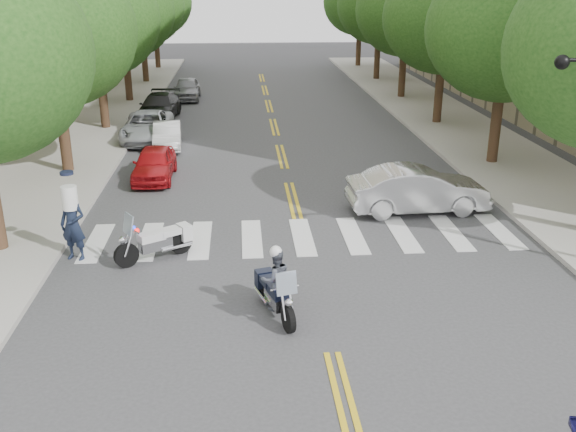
{
  "coord_description": "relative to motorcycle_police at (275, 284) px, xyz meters",
  "views": [
    {
      "loc": [
        -1.81,
        -11.58,
        7.43
      ],
      "look_at": [
        -0.56,
        4.88,
        1.3
      ],
      "focal_mm": 40.0,
      "sensor_mm": 36.0,
      "label": 1
    }
  ],
  "objects": [
    {
      "name": "ground",
      "position": [
        1.1,
        -1.77,
        -0.78
      ],
      "size": [
        140.0,
        140.0,
        0.0
      ],
      "primitive_type": "plane",
      "color": "#38383A",
      "rests_on": "ground"
    },
    {
      "name": "sidewalk_left",
      "position": [
        -8.4,
        20.23,
        -0.71
      ],
      "size": [
        5.0,
        60.0,
        0.15
      ],
      "primitive_type": "cube",
      "color": "#9E9991",
      "rests_on": "ground"
    },
    {
      "name": "sidewalk_right",
      "position": [
        10.6,
        20.23,
        -0.71
      ],
      "size": [
        5.0,
        60.0,
        0.15
      ],
      "primitive_type": "cube",
      "color": "#9E9991",
      "rests_on": "ground"
    },
    {
      "name": "tree_l_1",
      "position": [
        -7.7,
        12.23,
        4.77
      ],
      "size": [
        6.4,
        6.4,
        8.45
      ],
      "color": "#382316",
      "rests_on": "ground"
    },
    {
      "name": "tree_l_2",
      "position": [
        -7.7,
        20.23,
        4.77
      ],
      "size": [
        6.4,
        6.4,
        8.45
      ],
      "color": "#382316",
      "rests_on": "ground"
    },
    {
      "name": "tree_l_3",
      "position": [
        -7.7,
        28.23,
        4.77
      ],
      "size": [
        6.4,
        6.4,
        8.45
      ],
      "color": "#382316",
      "rests_on": "ground"
    },
    {
      "name": "tree_l_4",
      "position": [
        -7.7,
        36.23,
        4.77
      ],
      "size": [
        6.4,
        6.4,
        8.45
      ],
      "color": "#382316",
      "rests_on": "ground"
    },
    {
      "name": "tree_l_5",
      "position": [
        -7.7,
        44.23,
        4.77
      ],
      "size": [
        6.4,
        6.4,
        8.45
      ],
      "color": "#382316",
      "rests_on": "ground"
    },
    {
      "name": "tree_r_1",
      "position": [
        9.9,
        12.23,
        4.77
      ],
      "size": [
        6.4,
        6.4,
        8.45
      ],
      "color": "#382316",
      "rests_on": "ground"
    },
    {
      "name": "tree_r_2",
      "position": [
        9.9,
        20.23,
        4.77
      ],
      "size": [
        6.4,
        6.4,
        8.45
      ],
      "color": "#382316",
      "rests_on": "ground"
    },
    {
      "name": "tree_r_3",
      "position": [
        9.9,
        28.23,
        4.77
      ],
      "size": [
        6.4,
        6.4,
        8.45
      ],
      "color": "#382316",
      "rests_on": "ground"
    },
    {
      "name": "tree_r_4",
      "position": [
        9.9,
        36.23,
        4.77
      ],
      "size": [
        6.4,
        6.4,
        8.45
      ],
      "color": "#382316",
      "rests_on": "ground"
    },
    {
      "name": "tree_r_5",
      "position": [
        9.9,
        44.23,
        4.77
      ],
      "size": [
        6.4,
        6.4,
        8.45
      ],
      "color": "#382316",
      "rests_on": "ground"
    },
    {
      "name": "motorcycle_police",
      "position": [
        0.0,
        0.0,
        0.0
      ],
      "size": [
        0.93,
        2.12,
        1.76
      ],
      "rotation": [
        0.0,
        0.0,
        3.43
      ],
      "color": "black",
      "rests_on": "ground"
    },
    {
      "name": "motorcycle_parked",
      "position": [
        -3.03,
        3.47,
        -0.26
      ],
      "size": [
        2.1,
        1.47,
        1.51
      ],
      "rotation": [
        0.0,
        0.0,
        2.13
      ],
      "color": "black",
      "rests_on": "ground"
    },
    {
      "name": "officer_standing",
      "position": [
        -5.4,
        3.58,
        0.25
      ],
      "size": [
        0.88,
        0.73,
        2.07
      ],
      "primitive_type": "imported",
      "rotation": [
        0.0,
        0.0,
        -0.36
      ],
      "color": "#151D31",
      "rests_on": "ground"
    },
    {
      "name": "convertible",
      "position": [
        5.18,
        6.73,
        -0.01
      ],
      "size": [
        4.76,
        1.85,
        1.54
      ],
      "primitive_type": "imported",
      "rotation": [
        0.0,
        0.0,
        1.62
      ],
      "color": "silver",
      "rests_on": "ground"
    },
    {
      "name": "parked_car_a",
      "position": [
        -4.1,
        11.17,
        -0.15
      ],
      "size": [
        1.55,
        3.74,
        1.27
      ],
      "primitive_type": "imported",
      "rotation": [
        0.0,
        0.0,
        -0.01
      ],
      "color": "#B61319",
      "rests_on": "ground"
    },
    {
      "name": "parked_car_b",
      "position": [
        -4.1,
        16.19,
        -0.2
      ],
      "size": [
        1.51,
        3.64,
        1.17
      ],
      "primitive_type": "imported",
      "rotation": [
        0.0,
        0.0,
        0.08
      ],
      "color": "silver",
      "rests_on": "ground"
    },
    {
      "name": "parked_car_c",
      "position": [
        -5.2,
        17.73,
        -0.1
      ],
      "size": [
        2.34,
        4.96,
        1.37
      ],
      "primitive_type": "imported",
      "rotation": [
        0.0,
        0.0,
        0.01
      ],
      "color": "#B2B4BA",
      "rests_on": "ground"
    },
    {
      "name": "parked_car_d",
      "position": [
        -5.2,
        22.73,
        -0.09
      ],
      "size": [
        2.31,
        4.95,
        1.4
      ],
      "primitive_type": "imported",
      "rotation": [
        0.0,
        0.0,
        -0.08
      ],
      "color": "black",
      "rests_on": "ground"
    },
    {
      "name": "parked_car_e",
      "position": [
        -4.1,
        28.97,
        -0.09
      ],
      "size": [
        1.67,
        4.08,
        1.39
      ],
      "primitive_type": "imported",
      "rotation": [
        0.0,
        0.0,
        0.01
      ],
      "color": "gray",
      "rests_on": "ground"
    }
  ]
}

